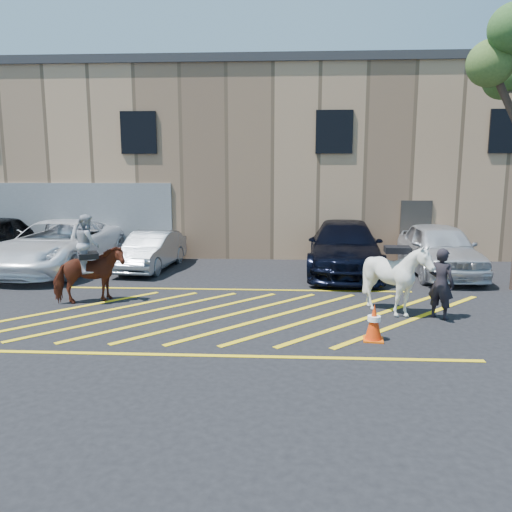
# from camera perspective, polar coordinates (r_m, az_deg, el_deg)

# --- Properties ---
(ground) EXTENTS (90.00, 90.00, 0.00)m
(ground) POSITION_cam_1_polar(r_m,az_deg,el_deg) (11.74, -3.03, -6.40)
(ground) COLOR black
(ground) RESTS_ON ground
(car_white_pickup) EXTENTS (3.02, 6.03, 1.64)m
(car_white_pickup) POSITION_cam_1_polar(r_m,az_deg,el_deg) (17.67, -21.68, 1.12)
(car_white_pickup) COLOR white
(car_white_pickup) RESTS_ON ground
(car_silver_sedan) EXTENTS (1.72, 3.92, 1.25)m
(car_silver_sedan) POSITION_cam_1_polar(r_m,az_deg,el_deg) (16.96, -11.92, 0.61)
(car_silver_sedan) COLOR gray
(car_silver_sedan) RESTS_ON ground
(car_blue_suv) EXTENTS (2.77, 5.78, 1.62)m
(car_blue_suv) POSITION_cam_1_polar(r_m,az_deg,el_deg) (16.32, 10.08, 0.98)
(car_blue_suv) COLOR black
(car_blue_suv) RESTS_ON ground
(car_white_suv) EXTENTS (1.99, 4.81, 1.63)m
(car_white_suv) POSITION_cam_1_polar(r_m,az_deg,el_deg) (16.81, 20.19, 0.78)
(car_white_suv) COLOR silver
(car_white_suv) RESTS_ON ground
(handler) EXTENTS (0.69, 0.67, 1.59)m
(handler) POSITION_cam_1_polar(r_m,az_deg,el_deg) (11.77, 20.38, -2.98)
(handler) COLOR black
(handler) RESTS_ON ground
(warehouse) EXTENTS (32.42, 10.20, 7.30)m
(warehouse) POSITION_cam_1_polar(r_m,az_deg,el_deg) (23.24, 0.06, 10.73)
(warehouse) COLOR tan
(warehouse) RESTS_ON ground
(hatching_zone) EXTENTS (12.60, 5.12, 0.01)m
(hatching_zone) POSITION_cam_1_polar(r_m,az_deg,el_deg) (11.46, -3.19, -6.79)
(hatching_zone) COLOR yellow
(hatching_zone) RESTS_ON ground
(mounted_bay) EXTENTS (1.84, 1.43, 2.21)m
(mounted_bay) POSITION_cam_1_polar(r_m,az_deg,el_deg) (13.02, -18.58, -1.24)
(mounted_bay) COLOR #5A2315
(mounted_bay) RESTS_ON ground
(saddled_white) EXTENTS (1.48, 1.64, 1.70)m
(saddled_white) POSITION_cam_1_polar(r_m,az_deg,el_deg) (11.73, 15.72, -2.46)
(saddled_white) COLOR silver
(saddled_white) RESTS_ON ground
(traffic_cone) EXTENTS (0.43, 0.43, 0.73)m
(traffic_cone) POSITION_cam_1_polar(r_m,az_deg,el_deg) (10.01, 13.33, -7.37)
(traffic_cone) COLOR #EE5209
(traffic_cone) RESTS_ON ground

